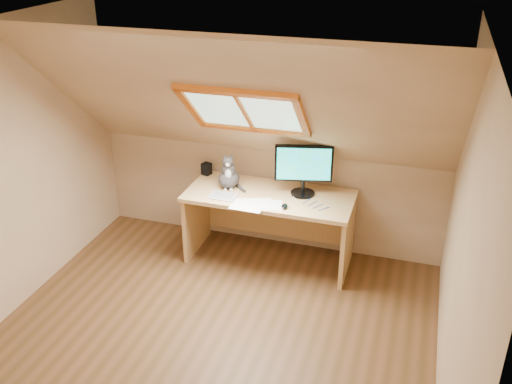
% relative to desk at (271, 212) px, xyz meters
% --- Properties ---
extents(ground, '(3.50, 3.50, 0.00)m').
position_rel_desk_xyz_m(ground, '(-0.12, -1.45, -0.50)').
color(ground, brown).
rests_on(ground, ground).
extents(room_shell, '(3.52, 3.52, 2.41)m').
position_rel_desk_xyz_m(room_shell, '(-0.12, -1.54, 0.93)').
color(room_shell, tan).
rests_on(room_shell, ground).
extents(desk, '(1.57, 0.69, 0.72)m').
position_rel_desk_xyz_m(desk, '(0.00, 0.00, 0.00)').
color(desk, tan).
rests_on(desk, ground).
extents(monitor, '(0.53, 0.22, 0.49)m').
position_rel_desk_xyz_m(monitor, '(0.30, 0.02, 0.50)').
color(monitor, black).
rests_on(monitor, desk).
extents(cat, '(0.25, 0.28, 0.36)m').
position_rel_desk_xyz_m(cat, '(-0.41, -0.04, 0.35)').
color(cat, '#403A38').
rests_on(cat, desk).
extents(desk_speaker, '(0.10, 0.10, 0.12)m').
position_rel_desk_xyz_m(desk_speaker, '(-0.73, 0.18, 0.28)').
color(desk_speaker, black).
rests_on(desk_speaker, desk).
extents(graphics_tablet, '(0.25, 0.18, 0.01)m').
position_rel_desk_xyz_m(graphics_tablet, '(-0.40, -0.25, 0.23)').
color(graphics_tablet, '#B2B2B7').
rests_on(graphics_tablet, desk).
extents(mouse, '(0.07, 0.10, 0.03)m').
position_rel_desk_xyz_m(mouse, '(0.21, -0.30, 0.24)').
color(mouse, black).
rests_on(mouse, desk).
extents(papers, '(0.35, 0.30, 0.01)m').
position_rel_desk_xyz_m(papers, '(-0.07, -0.33, 0.22)').
color(papers, white).
rests_on(papers, desk).
extents(cables, '(0.51, 0.26, 0.01)m').
position_rel_desk_xyz_m(cables, '(0.36, -0.19, 0.23)').
color(cables, silver).
rests_on(cables, desk).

